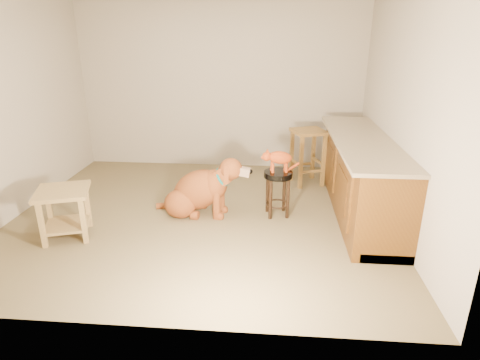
# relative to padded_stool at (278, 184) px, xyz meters

# --- Properties ---
(floor) EXTENTS (4.50, 4.00, 0.01)m
(floor) POSITION_rel_padded_stool_xyz_m (-0.93, -0.10, -0.40)
(floor) COLOR brown
(floor) RESTS_ON ground
(room_shell) EXTENTS (4.54, 4.04, 2.62)m
(room_shell) POSITION_rel_padded_stool_xyz_m (-0.93, -0.10, 1.28)
(room_shell) COLOR #A19782
(room_shell) RESTS_ON ground
(cabinet_run) EXTENTS (0.70, 2.56, 0.94)m
(cabinet_run) POSITION_rel_padded_stool_xyz_m (1.02, 0.20, 0.04)
(cabinet_run) COLOR #4F2E0E
(cabinet_run) RESTS_ON ground
(padded_stool) EXTENTS (0.34, 0.34, 0.56)m
(padded_stool) POSITION_rel_padded_stool_xyz_m (0.00, 0.00, 0.00)
(padded_stool) COLOR black
(padded_stool) RESTS_ON ground
(wood_stool) EXTENTS (0.56, 0.56, 0.81)m
(wood_stool) POSITION_rel_padded_stool_xyz_m (0.44, 1.14, 0.02)
(wood_stool) COLOR brown
(wood_stool) RESTS_ON ground
(side_table) EXTENTS (0.67, 0.67, 0.55)m
(side_table) POSITION_rel_padded_stool_xyz_m (-2.30, -0.75, -0.04)
(side_table) COLOR #997B47
(side_table) RESTS_ON ground
(golden_retriever) EXTENTS (1.24, 0.66, 0.79)m
(golden_retriever) POSITION_rel_padded_stool_xyz_m (-0.95, -0.04, -0.10)
(golden_retriever) COLOR brown
(golden_retriever) RESTS_ON ground
(tabby_kitten) EXTENTS (0.47, 0.25, 0.31)m
(tabby_kitten) POSITION_rel_padded_stool_xyz_m (-0.01, -0.00, 0.33)
(tabby_kitten) COLOR #93330E
(tabby_kitten) RESTS_ON padded_stool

